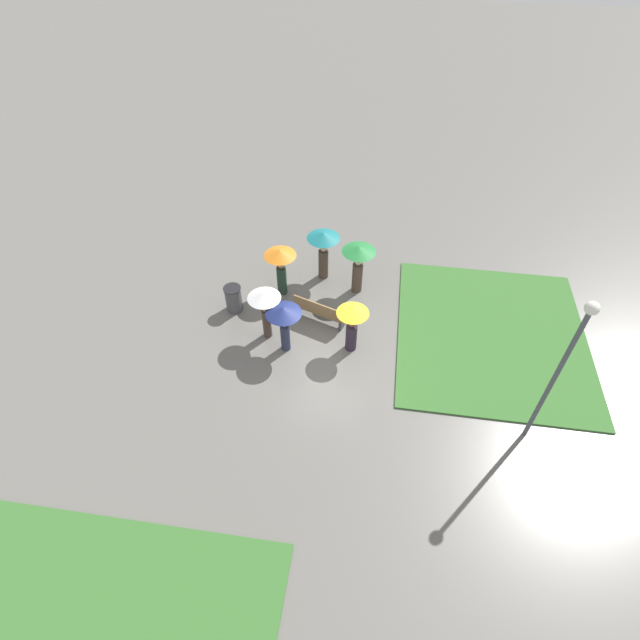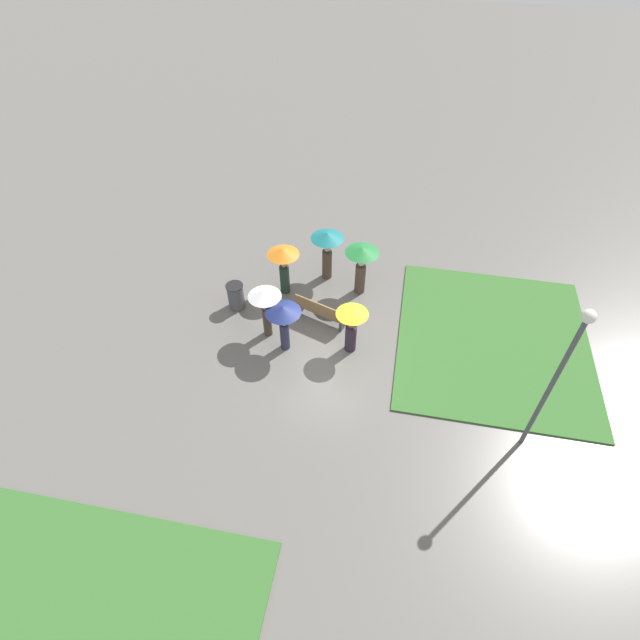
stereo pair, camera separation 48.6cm
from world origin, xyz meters
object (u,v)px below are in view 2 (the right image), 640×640
park_bench (321,311)px  crowd_person_green (361,261)px  crowd_person_teal (327,245)px  crowd_person_white (265,301)px  crowd_person_orange (284,261)px  crowd_person_yellow (352,320)px  crowd_person_navy (283,316)px  lamp_post (560,369)px  trash_bin (236,296)px

park_bench → crowd_person_green: size_ratio=0.97×
crowd_person_teal → crowd_person_green: bearing=-111.1°
crowd_person_white → crowd_person_green: bearing=-99.5°
crowd_person_orange → crowd_person_yellow: 3.58m
crowd_person_teal → crowd_person_white: (1.40, 3.26, 0.05)m
crowd_person_orange → crowd_person_navy: bearing=5.8°
crowd_person_orange → crowd_person_navy: (-0.64, 2.65, 0.01)m
crowd_person_yellow → crowd_person_teal: bearing=139.6°
crowd_person_orange → crowd_person_yellow: (-2.71, 2.33, -0.08)m
park_bench → crowd_person_orange: (1.54, -1.26, 0.92)m
lamp_post → crowd_person_yellow: lamp_post is taller
crowd_person_navy → crowd_person_teal: bearing=-55.3°
lamp_post → crowd_person_navy: (7.22, -2.18, -1.78)m
crowd_person_teal → lamp_post: bearing=-129.1°
park_bench → crowd_person_navy: bearing=76.8°
trash_bin → crowd_person_white: 2.03m
park_bench → crowd_person_teal: (0.20, -2.35, 0.97)m
crowd_person_teal → crowd_person_yellow: (-1.38, 3.42, -0.12)m
lamp_post → crowd_person_navy: size_ratio=2.77×
crowd_person_navy → crowd_person_yellow: 2.10m
crowd_person_orange → crowd_person_green: (-2.64, -0.50, -0.02)m
trash_bin → crowd_person_yellow: crowd_person_yellow is taller
trash_bin → crowd_person_orange: 2.05m
crowd_person_green → crowd_person_white: crowd_person_green is taller
trash_bin → park_bench: bearing=177.0°
crowd_person_orange → crowd_person_green: bearing=93.0°
trash_bin → crowd_person_teal: crowd_person_teal is taller
crowd_person_green → crowd_person_yellow: bearing=21.5°
crowd_person_green → crowd_person_navy: 3.73m
crowd_person_green → trash_bin: bearing=-48.6°
lamp_post → crowd_person_teal: (6.52, -5.92, -1.75)m
crowd_person_yellow → crowd_person_white: size_ratio=0.96×
crowd_person_teal → crowd_person_green: 1.43m
crowd_person_yellow → crowd_person_white: (2.77, -0.16, 0.18)m
crowd_person_orange → crowd_person_white: 2.17m
park_bench → crowd_person_green: 2.27m
crowd_person_green → crowd_person_teal: bearing=-94.2°
trash_bin → crowd_person_white: (-1.41, 1.06, 1.00)m
park_bench → lamp_post: size_ratio=0.37×
crowd_person_teal → crowd_person_white: 3.54m
crowd_person_white → lamp_post: bearing=-162.8°
crowd_person_yellow → crowd_person_white: crowd_person_white is taller
lamp_post → crowd_person_orange: bearing=-31.6°
lamp_post → crowd_person_navy: bearing=-16.8°
crowd_person_green → crowd_person_white: size_ratio=1.01×
crowd_person_teal → crowd_person_yellow: crowd_person_teal is taller
trash_bin → crowd_person_white: size_ratio=0.51×
lamp_post → crowd_person_green: size_ratio=2.60×
trash_bin → crowd_person_green: size_ratio=0.50×
lamp_post → crowd_person_orange: (7.86, -4.83, -1.79)m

